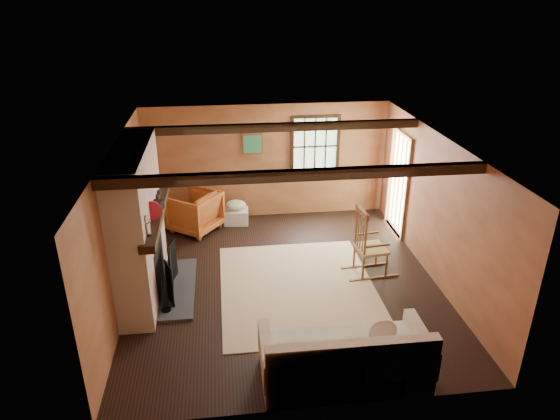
{
  "coord_description": "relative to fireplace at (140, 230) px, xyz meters",
  "views": [
    {
      "loc": [
        -0.94,
        -7.06,
        4.48
      ],
      "look_at": [
        -0.02,
        0.4,
        1.14
      ],
      "focal_mm": 32.0,
      "sensor_mm": 36.0,
      "label": 1
    }
  ],
  "objects": [
    {
      "name": "ground",
      "position": [
        2.23,
        0.0,
        -1.1
      ],
      "size": [
        5.5,
        5.5,
        0.0
      ],
      "primitive_type": "plane",
      "color": "black",
      "rests_on": "ground"
    },
    {
      "name": "fireplace",
      "position": [
        0.0,
        0.0,
        0.0
      ],
      "size": [
        1.02,
        2.3,
        2.4
      ],
      "color": "#AC4742",
      "rests_on": "ground"
    },
    {
      "name": "rocking_chair",
      "position": [
        3.68,
        0.12,
        -0.59
      ],
      "size": [
        0.93,
        0.55,
        1.22
      ],
      "rotation": [
        0.0,
        0.0,
        1.68
      ],
      "color": "tan",
      "rests_on": "ground"
    },
    {
      "name": "room_envelope",
      "position": [
        2.45,
        0.26,
        0.53
      ],
      "size": [
        5.02,
        5.52,
        2.44
      ],
      "color": "#B0643E",
      "rests_on": "ground"
    },
    {
      "name": "armchair",
      "position": [
        0.7,
        2.18,
        -0.7
      ],
      "size": [
        1.24,
        1.23,
        0.82
      ],
      "primitive_type": "imported",
      "rotation": [
        0.0,
        0.0,
        -2.21
      ],
      "color": "#BF6026",
      "rests_on": "ground"
    },
    {
      "name": "firewood_pile",
      "position": [
        0.25,
        2.5,
        -0.99
      ],
      "size": [
        0.6,
        0.11,
        0.22
      ],
      "color": "brown",
      "rests_on": "ground"
    },
    {
      "name": "laundry_basket",
      "position": [
        1.53,
        2.41,
        -0.95
      ],
      "size": [
        0.53,
        0.42,
        0.3
      ],
      "primitive_type": "cube",
      "rotation": [
        0.0,
        0.0,
        -0.07
      ],
      "color": "white",
      "rests_on": "ground"
    },
    {
      "name": "basket_pillow",
      "position": [
        1.53,
        2.41,
        -0.7
      ],
      "size": [
        0.52,
        0.47,
        0.21
      ],
      "primitive_type": "ellipsoid",
      "rotation": [
        0.0,
        0.0,
        0.41
      ],
      "color": "white",
      "rests_on": "laundry_basket"
    },
    {
      "name": "sofa",
      "position": [
        2.68,
        -2.34,
        -0.8
      ],
      "size": [
        2.08,
        0.94,
        0.84
      ],
      "rotation": [
        0.0,
        0.0,
        -0.01
      ],
      "color": "white",
      "rests_on": "ground"
    },
    {
      "name": "rug",
      "position": [
        2.43,
        -0.2,
        -1.1
      ],
      "size": [
        2.5,
        3.0,
        0.01
      ],
      "primitive_type": "cube",
      "color": "#CDAB88",
      "rests_on": "ground"
    }
  ]
}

